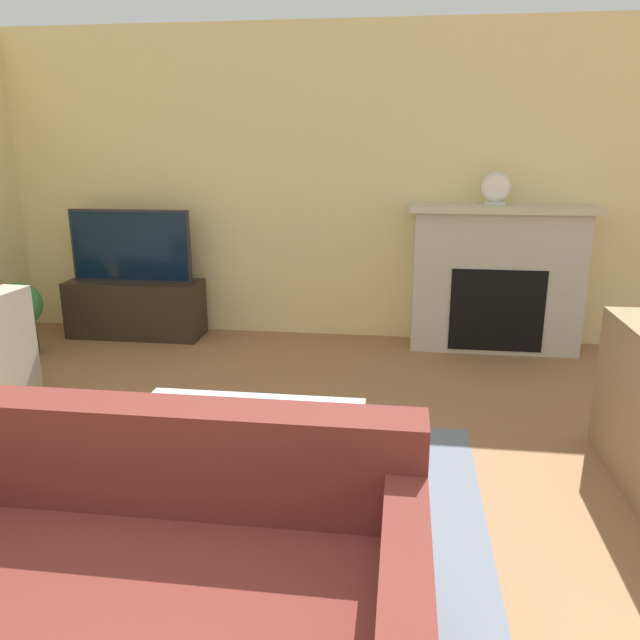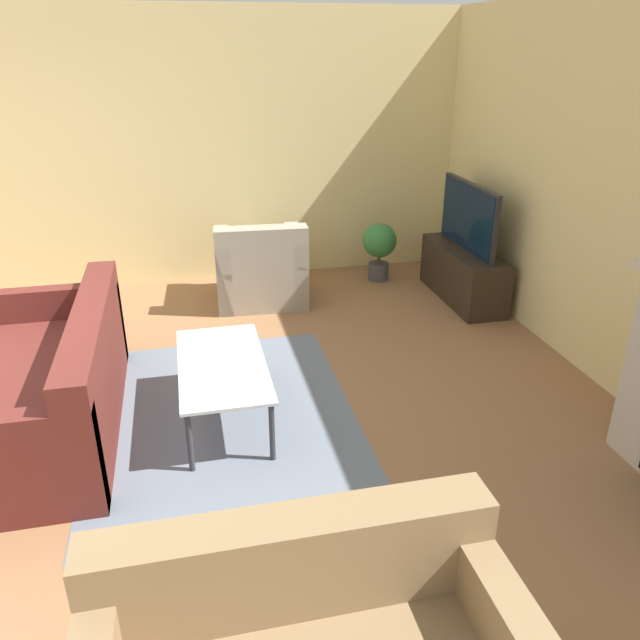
% 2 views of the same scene
% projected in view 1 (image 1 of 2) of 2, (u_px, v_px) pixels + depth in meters
% --- Properties ---
extents(wall_back, '(8.82, 0.06, 2.70)m').
position_uv_depth(wall_back, '(327.00, 186.00, 5.49)').
color(wall_back, beige).
rests_on(wall_back, ground_plane).
extents(area_rug, '(2.35, 1.77, 0.00)m').
position_uv_depth(area_rug, '(248.00, 492.00, 3.18)').
color(area_rug, slate).
rests_on(area_rug, ground_plane).
extents(fireplace, '(1.51, 0.47, 1.23)m').
position_uv_depth(fireplace, '(496.00, 275.00, 5.26)').
color(fireplace, '#BCB2A3').
rests_on(fireplace, ground_plane).
extents(tv_stand, '(1.21, 0.41, 0.51)m').
position_uv_depth(tv_stand, '(136.00, 309.00, 5.71)').
color(tv_stand, '#2D2319').
rests_on(tv_stand, ground_plane).
extents(tv, '(1.10, 0.06, 0.64)m').
position_uv_depth(tv, '(131.00, 246.00, 5.55)').
color(tv, '#232328').
rests_on(tv, tv_stand).
extents(couch_sectional, '(1.96, 0.97, 0.82)m').
position_uv_depth(couch_sectional, '(123.00, 595.00, 2.04)').
color(couch_sectional, '#5B231E').
rests_on(couch_sectional, ground_plane).
extents(coffee_table, '(1.15, 0.57, 0.42)m').
position_uv_depth(coffee_table, '(246.00, 422.00, 3.08)').
color(coffee_table, '#333338').
rests_on(coffee_table, ground_plane).
extents(potted_plant, '(0.36, 0.36, 0.62)m').
position_uv_depth(potted_plant, '(20.00, 311.00, 5.15)').
color(potted_plant, '#47474C').
rests_on(potted_plant, ground_plane).
extents(mantel_clock, '(0.23, 0.07, 0.26)m').
position_uv_depth(mantel_clock, '(496.00, 188.00, 5.08)').
color(mantel_clock, beige).
rests_on(mantel_clock, fireplace).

